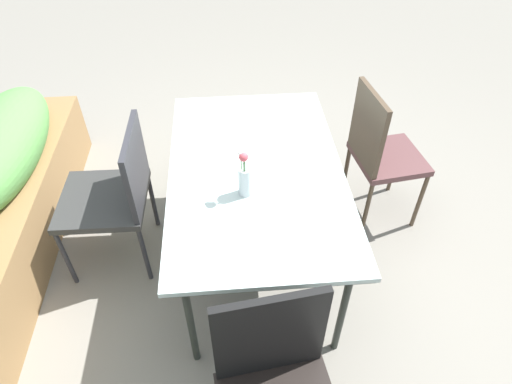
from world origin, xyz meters
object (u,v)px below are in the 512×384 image
dining_table (256,175)px  chair_far_side (115,191)px  chair_near_right (380,150)px  flower_vase (245,178)px

dining_table → chair_far_side: 0.82m
chair_far_side → chair_near_right: chair_near_right is taller
chair_far_side → chair_near_right: (0.21, -1.59, 0.02)m
dining_table → flower_vase: (-0.18, 0.07, 0.15)m
dining_table → chair_near_right: 0.87m
chair_near_right → flower_vase: bearing=-67.5°
dining_table → flower_vase: size_ratio=5.62×
flower_vase → dining_table: bearing=-20.5°
chair_near_right → flower_vase: (-0.51, 0.87, 0.28)m
dining_table → chair_near_right: size_ratio=1.55×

